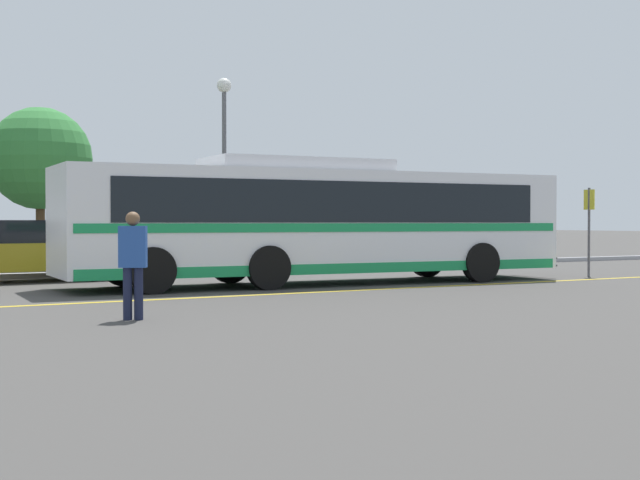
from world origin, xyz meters
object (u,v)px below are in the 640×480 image
Objects in this scene: parked_car_1 at (25,251)px; street_lamp at (224,136)px; bus_stop_sign at (589,221)px; pedestrian_0 at (133,258)px; transit_bus at (319,220)px; tree_0 at (40,159)px.

parked_car_1 is 8.07m from street_lamp.
pedestrian_0 is at bearing -69.54° from bus_stop_sign.
transit_bus reaches higher than pedestrian_0.
transit_bus is at bearing -95.76° from street_lamp.
transit_bus reaches higher than bus_stop_sign.
bus_stop_sign is at bearing -49.45° from street_lamp.
parked_car_1 is (-6.04, 4.54, -0.80)m from transit_bus.
bus_stop_sign reaches higher than pedestrian_0.
street_lamp is at bearing -26.24° from tree_0.
street_lamp is at bearing 87.81° from pedestrian_0.
street_lamp is (6.77, 2.67, 3.49)m from parked_car_1.
street_lamp is 5.81m from tree_0.
parked_car_1 is at bearing -122.47° from transit_bus.
parked_car_1 is 6.10m from tree_0.
tree_0 is at bearing -151.07° from transit_bus.
tree_0 reaches higher than pedestrian_0.
street_lamp is 1.19× the size of tree_0.
bus_stop_sign is (7.99, -1.28, -0.01)m from transit_bus.
street_lamp is at bearing 178.70° from transit_bus.
bus_stop_sign is 11.49m from street_lamp.
tree_0 is (-5.17, 2.55, -0.76)m from street_lamp.
pedestrian_0 is 15.00m from street_lamp.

